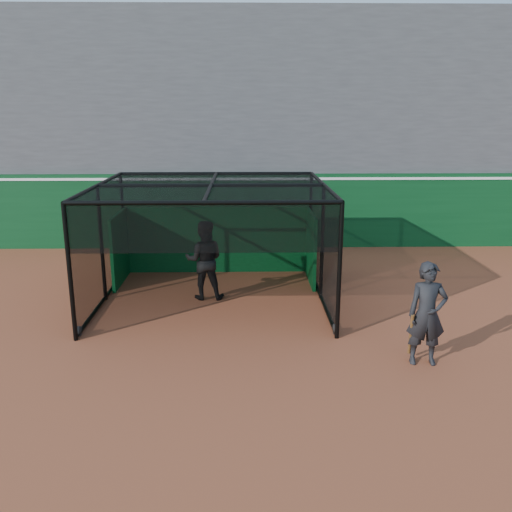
{
  "coord_description": "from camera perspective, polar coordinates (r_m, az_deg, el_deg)",
  "views": [
    {
      "loc": [
        0.67,
        -9.66,
        4.55
      ],
      "look_at": [
        0.91,
        2.0,
        1.4
      ],
      "focal_mm": 38.0,
      "sensor_mm": 36.0,
      "label": 1
    }
  ],
  "objects": [
    {
      "name": "batting_cage",
      "position": [
        13.2,
        -4.61,
        1.31
      ],
      "size": [
        5.45,
        5.02,
        2.83
      ],
      "color": "black",
      "rests_on": "ground"
    },
    {
      "name": "ground",
      "position": [
        10.7,
        -4.73,
        -10.11
      ],
      "size": [
        120.0,
        120.0,
        0.0
      ],
      "primitive_type": "plane",
      "color": "brown",
      "rests_on": "ground"
    },
    {
      "name": "outfield_wall",
      "position": [
        18.47,
        -3.26,
        4.91
      ],
      "size": [
        50.0,
        0.5,
        2.5
      ],
      "color": "#0B3D1A",
      "rests_on": "ground"
    },
    {
      "name": "grandstand",
      "position": [
        21.95,
        -3.04,
        14.9
      ],
      "size": [
        50.0,
        7.85,
        8.95
      ],
      "color": "#4C4C4F",
      "rests_on": "ground"
    },
    {
      "name": "batter",
      "position": [
        13.38,
        -5.45,
        -0.42
      ],
      "size": [
        0.97,
        0.76,
        1.97
      ],
      "primitive_type": "imported",
      "rotation": [
        0.0,
        0.0,
        3.13
      ],
      "color": "black",
      "rests_on": "ground"
    },
    {
      "name": "on_deck_player",
      "position": [
        10.37,
        17.55,
        -5.85
      ],
      "size": [
        0.73,
        0.5,
        1.94
      ],
      "color": "black",
      "rests_on": "ground"
    }
  ]
}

